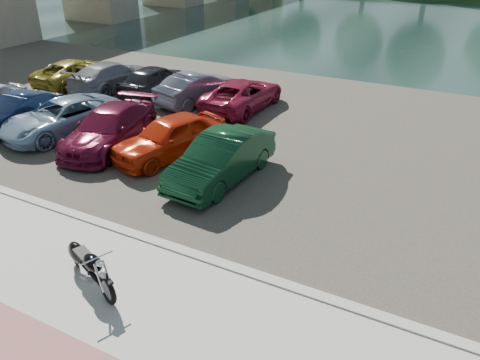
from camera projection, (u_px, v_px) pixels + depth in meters
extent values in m
plane|color=#595447|center=(125.00, 297.00, 10.73)|extent=(200.00, 200.00, 0.00)
cube|color=beige|center=(94.00, 324.00, 9.92)|extent=(60.00, 6.00, 0.10)
cube|color=beige|center=(175.00, 249.00, 12.26)|extent=(60.00, 0.30, 0.14)
cube|color=#3C3830|center=(300.00, 135.00, 19.33)|extent=(60.00, 18.00, 0.04)
cube|color=#1B312D|center=(417.00, 27.00, 42.05)|extent=(120.00, 40.00, 0.00)
torus|color=black|center=(108.00, 290.00, 10.29)|extent=(0.68, 0.36, 0.68)
torus|color=black|center=(77.00, 256.00, 11.40)|extent=(0.68, 0.36, 0.68)
cylinder|color=#B2B2B7|center=(108.00, 290.00, 10.29)|extent=(0.45, 0.23, 0.46)
cylinder|color=#B2B2B7|center=(77.00, 256.00, 11.40)|extent=(0.45, 0.23, 0.46)
cylinder|color=silver|center=(99.00, 278.00, 10.18)|extent=(0.32, 0.17, 0.63)
cylinder|color=silver|center=(107.00, 274.00, 10.30)|extent=(0.32, 0.17, 0.63)
cylinder|color=silver|center=(97.00, 258.00, 10.19)|extent=(0.31, 0.71, 0.04)
sphere|color=silver|center=(99.00, 263.00, 10.16)|extent=(0.21, 0.21, 0.16)
sphere|color=silver|center=(101.00, 265.00, 10.11)|extent=(0.14, 0.14, 0.11)
cube|color=black|center=(106.00, 279.00, 10.14)|extent=(0.47, 0.30, 0.06)
cube|color=black|center=(92.00, 274.00, 10.87)|extent=(1.15, 0.54, 0.08)
cube|color=silver|center=(91.00, 271.00, 10.87)|extent=(0.54, 0.46, 0.34)
cylinder|color=silver|center=(91.00, 266.00, 10.71)|extent=(0.29, 0.26, 0.27)
cylinder|color=silver|center=(88.00, 262.00, 10.84)|extent=(0.29, 0.26, 0.27)
ellipsoid|color=black|center=(93.00, 263.00, 10.54)|extent=(0.77, 0.59, 0.32)
cube|color=black|center=(83.00, 254.00, 10.93)|extent=(0.61, 0.46, 0.10)
ellipsoid|color=black|center=(77.00, 252.00, 11.31)|extent=(0.80, 0.58, 0.50)
cube|color=black|center=(77.00, 254.00, 11.37)|extent=(0.44, 0.32, 0.30)
cylinder|color=silver|center=(92.00, 266.00, 11.22)|extent=(1.05, 0.49, 0.09)
cylinder|color=silver|center=(92.00, 263.00, 11.19)|extent=(1.05, 0.49, 0.09)
cylinder|color=#B2B2B7|center=(83.00, 279.00, 10.94)|extent=(0.07, 0.14, 0.22)
imported|color=#172649|center=(17.00, 112.00, 19.80)|extent=(1.59, 4.19, 1.36)
imported|color=#7F9DB9|center=(63.00, 117.00, 19.13)|extent=(3.42, 5.49, 1.42)
imported|color=maroon|center=(109.00, 128.00, 17.97)|extent=(2.96, 5.37, 1.47)
imported|color=red|center=(170.00, 137.00, 17.11)|extent=(3.11, 4.85, 1.54)
imported|color=#0E351D|center=(221.00, 159.00, 15.44)|extent=(1.92, 4.78, 1.55)
imported|color=olive|center=(78.00, 72.00, 25.39)|extent=(2.60, 5.13, 1.39)
imported|color=gray|center=(112.00, 76.00, 24.61)|extent=(2.35, 5.17, 1.47)
imported|color=black|center=(155.00, 80.00, 23.79)|extent=(1.83, 4.53, 1.54)
imported|color=slate|center=(198.00, 88.00, 22.66)|extent=(2.59, 4.74, 1.48)
imported|color=#9F1A3C|center=(243.00, 94.00, 21.92)|extent=(2.41, 5.05, 1.39)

